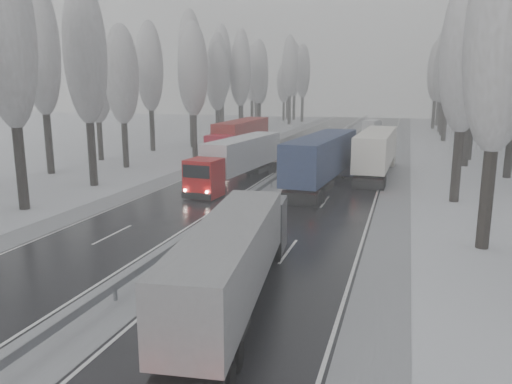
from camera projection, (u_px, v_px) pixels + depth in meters
The scene contains 54 objects.
ground at pixel (48, 351), 16.34m from camera, with size 260.00×260.00×0.00m, color silver.
carriageway_right at pixel (336, 187), 42.93m from camera, with size 7.50×200.00×0.03m, color black.
carriageway_left at pixel (222, 180), 45.91m from camera, with size 7.50×200.00×0.03m, color black.
median_slush at pixel (277, 183), 44.42m from camera, with size 3.00×200.00×0.04m, color #93959A.
shoulder_right at pixel (396, 190), 41.53m from camera, with size 2.40×200.00×0.04m, color #93959A.
shoulder_left at pixel (173, 177), 47.31m from camera, with size 2.40×200.00×0.04m, color #93959A.
median_guardrail at pixel (277, 177), 44.29m from camera, with size 0.12×200.00×0.76m.
tree_16 at pixel (502, 41), 24.53m from camera, with size 3.60×3.60×16.53m.
tree_18 at pixel (466, 54), 35.31m from camera, with size 3.60×3.60×16.58m.
tree_20 at pixel (499, 66), 42.08m from camera, with size 3.60×3.60×15.71m.
tree_22 at pixel (473, 69), 52.08m from camera, with size 3.60×3.60×15.86m.
tree_24 at pixel (478, 44), 56.29m from camera, with size 3.60×3.60×20.49m.
tree_26 at pixel (465, 59), 66.21m from camera, with size 3.60×3.60×18.78m.
tree_28 at pixel (449, 59), 76.44m from camera, with size 3.60×3.60×19.62m.
tree_29 at pixel (497, 66), 78.30m from camera, with size 3.60×3.60×18.11m.
tree_30 at pixel (446, 68), 85.74m from camera, with size 3.60×3.60×17.86m.
tree_31 at pixel (480, 66), 87.71m from camera, with size 3.60×3.60×18.58m.
tree_32 at pixel (443, 72), 92.82m from camera, with size 3.60×3.60×17.33m.
tree_33 at pixel (459, 82), 96.07m from camera, with size 3.60×3.60×14.33m.
tree_34 at pixel (437, 72), 99.69m from camera, with size 3.60×3.60×17.63m.
tree_35 at pixel (484, 70), 100.74m from camera, with size 3.60×3.60×18.25m.
tree_36 at pixel (441, 65), 108.19m from camera, with size 3.60×3.60×20.23m.
tree_37 at pixel (473, 77), 110.47m from camera, with size 3.60×3.60×16.37m.
tree_38 at pixel (446, 73), 117.90m from camera, with size 3.60×3.60×17.97m.
tree_39 at pixel (457, 78), 121.08m from camera, with size 3.60×3.60×16.19m.
tree_56 at pixel (8, 37), 32.79m from camera, with size 3.60×3.60×18.12m.
tree_58 at pixel (85, 54), 41.32m from camera, with size 3.60×3.60×17.21m.
tree_59 at pixel (41, 50), 47.08m from camera, with size 3.60×3.60×18.41m.
tree_60 at pixel (121, 75), 51.40m from camera, with size 3.60×3.60×14.84m.
tree_61 at pixel (96, 82), 56.90m from camera, with size 3.60×3.60×13.95m.
tree_62 at pixel (193, 70), 59.08m from camera, with size 3.60×3.60×16.04m.
tree_63 at pixel (150, 67), 64.95m from camera, with size 3.60×3.60×16.88m.
tree_64 at pixel (191, 75), 68.80m from camera, with size 3.60×3.60×15.42m.
tree_65 at pixel (190, 58), 72.52m from camera, with size 3.60×3.60×19.48m.
tree_66 at pixel (217, 78), 77.81m from camera, with size 3.60×3.60×15.23m.
tree_67 at pixel (218, 70), 81.70m from camera, with size 3.60×3.60×17.09m.
tree_68 at pixel (240, 73), 83.51m from camera, with size 3.60×3.60×16.65m.
tree_69 at pixel (221, 63), 88.27m from camera, with size 3.60×3.60×19.35m.
tree_70 at pixel (259, 72), 92.82m from camera, with size 3.60×3.60×17.09m.
tree_71 at pixel (241, 65), 97.58m from camera, with size 3.60×3.60×19.61m.
tree_72 at pixel (260, 80), 102.57m from camera, with size 3.60×3.60×15.11m.
tree_73 at pixel (252, 74), 106.85m from camera, with size 3.60×3.60×17.22m.
tree_74 at pixel (290, 67), 110.97m from camera, with size 3.60×3.60×19.68m.
tree_75 at pixel (256, 71), 117.45m from camera, with size 3.60×3.60×18.60m.
tree_76 at pixel (303, 72), 119.62m from camera, with size 3.60×3.60×18.55m.
tree_77 at pixel (284, 83), 125.52m from camera, with size 3.60×3.60×14.32m.
tree_78 at pixel (295, 70), 126.66m from camera, with size 3.60×3.60×19.55m.
tree_79 at pixel (287, 77), 131.52m from camera, with size 3.60×3.60×17.07m.
truck_grey_tarp at pixel (237, 254), 19.30m from camera, with size 3.97×14.38×3.66m.
truck_blue_box at pixel (325, 157), 41.85m from camera, with size 4.20×17.87×4.55m.
truck_cream_box at pixel (377, 150), 47.57m from camera, with size 3.24×17.22×4.40m.
box_truck_distant at pixel (372, 127), 89.65m from camera, with size 3.04×7.19×2.60m.
truck_red_white at pixel (239, 157), 44.20m from camera, with size 3.74×15.64×3.98m.
truck_red_red at pixel (240, 137), 59.22m from camera, with size 3.09×17.59×4.50m.
Camera 1 is at (10.84, -12.28, 8.48)m, focal length 35.00 mm.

